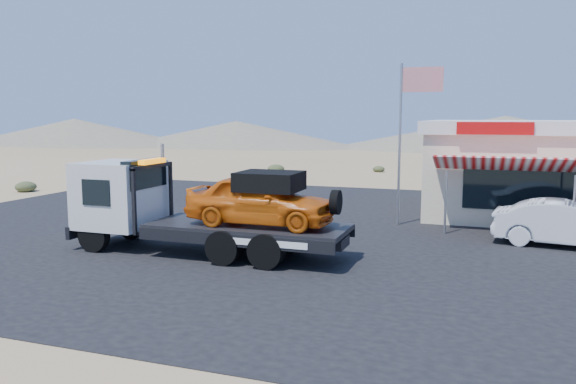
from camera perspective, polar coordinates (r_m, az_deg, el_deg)
name	(u,v)px	position (r m, az deg, el deg)	size (l,w,h in m)	color
ground	(235,240)	(18.79, -5.39, -4.92)	(120.00, 120.00, 0.00)	#957D55
asphalt_lot	(318,227)	(20.86, 3.09, -3.61)	(32.00, 24.00, 0.02)	black
tow_truck	(200,204)	(16.91, -8.91, -1.21)	(8.34, 2.47, 2.79)	black
white_sedan	(567,224)	(19.70, 26.45, -2.92)	(1.52, 4.36, 1.44)	silver
jerky_store	(555,167)	(25.86, 25.49, 2.28)	(10.40, 9.97, 3.90)	beige
flagpole	(407,125)	(21.33, 11.95, 6.64)	(1.55, 0.10, 6.00)	#99999E
desert_scrub	(84,182)	(34.82, -20.04, 0.96)	(25.83, 33.41, 0.68)	#394123
distant_hills	(344,134)	(73.92, 5.68, 5.92)	(126.00, 48.00, 4.20)	#726B59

